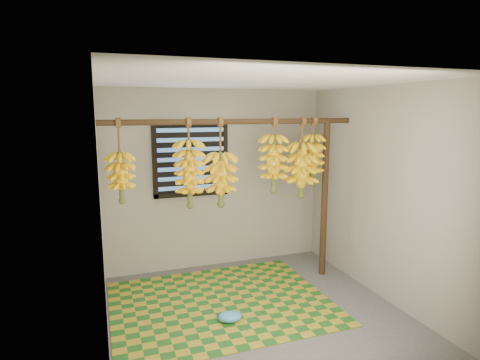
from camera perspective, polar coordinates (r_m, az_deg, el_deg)
name	(u,v)px	position (r m, az deg, el deg)	size (l,w,h in m)	color
floor	(257,314)	(4.48, 2.49, -18.53)	(3.00, 3.00, 0.01)	#4F4F4F
ceiling	(259,81)	(3.95, 2.76, 13.93)	(3.00, 3.00, 0.01)	silver
wall_back	(216,180)	(5.44, -3.38, 0.06)	(3.00, 0.01, 2.40)	gray
wall_left	(101,216)	(3.76, -19.21, -4.91)	(0.01, 3.00, 2.40)	gray
wall_right	(381,193)	(4.81, 19.46, -1.79)	(0.01, 3.00, 2.40)	gray
window	(191,159)	(5.29, -6.97, 3.00)	(1.00, 0.04, 1.00)	black
hanging_pole	(236,122)	(4.60, -0.63, 8.31)	(0.06, 0.06, 3.00)	#3C2716
support_post	(324,200)	(5.24, 11.92, -2.76)	(0.08, 0.08, 2.00)	#3C2716
woven_mat	(221,303)	(4.68, -2.73, -17.05)	(2.37, 1.90, 0.01)	#1D591A
plastic_bag	(230,317)	(4.30, -1.44, -18.86)	(0.24, 0.18, 0.10)	#3C9FE0
banana_bunch_a	(121,177)	(4.41, -16.58, 0.37)	(0.29, 0.29, 0.89)	brown
banana_bunch_b	(189,174)	(4.50, -7.20, 0.89)	(0.32, 0.32, 1.01)	brown
banana_bunch_c	(221,179)	(4.61, -2.76, 0.09)	(0.35, 0.35, 1.02)	brown
banana_bunch_d	(274,163)	(4.82, 4.81, 2.36)	(0.33, 0.33, 0.90)	brown
banana_bunch_e	(301,170)	(5.00, 8.73, 1.39)	(0.38, 0.38, 0.99)	brown
banana_bunch_f	(313,159)	(5.05, 10.30, 2.90)	(0.28, 0.28, 0.84)	brown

